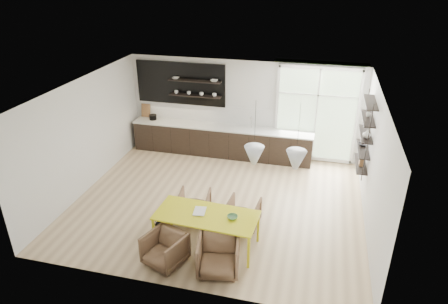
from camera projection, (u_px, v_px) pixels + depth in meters
room at (251, 134)px, 10.21m from camera, size 7.02×6.01×2.91m
kitchen_run at (219, 136)px, 12.25m from camera, size 5.54×0.69×2.75m
right_shelving at (365, 136)px, 9.58m from camera, size 0.26×1.22×1.90m
dining_table at (206, 217)px, 8.18m from camera, size 2.15×1.05×0.77m
armchair_back_left at (194, 205)px, 9.28m from camera, size 0.78×0.80×0.66m
armchair_back_right at (243, 213)px, 8.98m from camera, size 0.75×0.76×0.65m
armchair_front_left at (165, 249)px, 7.84m from camera, size 0.93×0.94×0.67m
armchair_front_right at (218, 255)px, 7.63m from camera, size 0.91×0.93×0.74m
wire_stool at (162, 219)px, 8.88m from camera, size 0.33×0.33×0.42m
table_book at (194, 211)px, 8.25m from camera, size 0.29×0.36×0.03m
table_bowl at (232, 217)px, 8.02m from camera, size 0.27×0.27×0.07m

